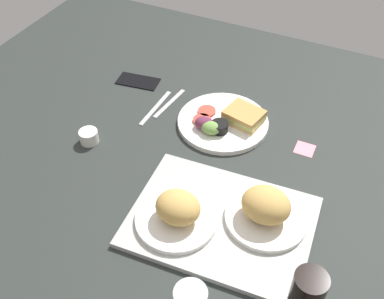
{
  "coord_description": "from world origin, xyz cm",
  "views": [
    {
      "loc": [
        -38.26,
        87.46,
        94.39
      ],
      "look_at": [
        2.0,
        3.0,
        4.0
      ],
      "focal_mm": 43.19,
      "sensor_mm": 36.0,
      "label": 1
    }
  ],
  "objects_px": {
    "plate_with_salad": "(225,122)",
    "espresso_cup": "(89,137)",
    "serving_tray": "(221,222)",
    "fork": "(169,103)",
    "sticky_note": "(305,149)",
    "bread_plate_far": "(177,212)",
    "cell_phone": "(138,81)",
    "bread_plate_near": "(266,209)",
    "knife": "(156,107)"
  },
  "relations": [
    {
      "from": "knife",
      "to": "sticky_note",
      "type": "relative_size",
      "value": 3.39
    },
    {
      "from": "fork",
      "to": "knife",
      "type": "relative_size",
      "value": 0.89
    },
    {
      "from": "serving_tray",
      "to": "knife",
      "type": "bearing_deg",
      "value": -42.09
    },
    {
      "from": "bread_plate_near",
      "to": "cell_phone",
      "type": "relative_size",
      "value": 1.44
    },
    {
      "from": "fork",
      "to": "serving_tray",
      "type": "bearing_deg",
      "value": 48.76
    },
    {
      "from": "bread_plate_far",
      "to": "cell_phone",
      "type": "xyz_separation_m",
      "value": [
        0.4,
        -0.49,
        -0.05
      ]
    },
    {
      "from": "serving_tray",
      "to": "fork",
      "type": "relative_size",
      "value": 2.65
    },
    {
      "from": "espresso_cup",
      "to": "fork",
      "type": "bearing_deg",
      "value": -116.37
    },
    {
      "from": "serving_tray",
      "to": "plate_with_salad",
      "type": "distance_m",
      "value": 0.38
    },
    {
      "from": "espresso_cup",
      "to": "knife",
      "type": "bearing_deg",
      "value": -114.25
    },
    {
      "from": "plate_with_salad",
      "to": "sticky_note",
      "type": "bearing_deg",
      "value": -178.9
    },
    {
      "from": "knife",
      "to": "serving_tray",
      "type": "bearing_deg",
      "value": 48.68
    },
    {
      "from": "fork",
      "to": "sticky_note",
      "type": "relative_size",
      "value": 3.04
    },
    {
      "from": "fork",
      "to": "espresso_cup",
      "type": "bearing_deg",
      "value": -19.9
    },
    {
      "from": "serving_tray",
      "to": "bread_plate_near",
      "type": "distance_m",
      "value": 0.12
    },
    {
      "from": "plate_with_salad",
      "to": "espresso_cup",
      "type": "distance_m",
      "value": 0.41
    },
    {
      "from": "bread_plate_far",
      "to": "sticky_note",
      "type": "xyz_separation_m",
      "value": [
        -0.21,
        -0.41,
        -0.05
      ]
    },
    {
      "from": "plate_with_salad",
      "to": "espresso_cup",
      "type": "bearing_deg",
      "value": 35.46
    },
    {
      "from": "fork",
      "to": "cell_phone",
      "type": "distance_m",
      "value": 0.17
    },
    {
      "from": "plate_with_salad",
      "to": "knife",
      "type": "bearing_deg",
      "value": 3.83
    },
    {
      "from": "plate_with_salad",
      "to": "bread_plate_near",
      "type": "bearing_deg",
      "value": 127.47
    },
    {
      "from": "serving_tray",
      "to": "fork",
      "type": "height_order",
      "value": "serving_tray"
    },
    {
      "from": "espresso_cup",
      "to": "knife",
      "type": "height_order",
      "value": "espresso_cup"
    },
    {
      "from": "bread_plate_far",
      "to": "sticky_note",
      "type": "distance_m",
      "value": 0.46
    },
    {
      "from": "knife",
      "to": "sticky_note",
      "type": "xyz_separation_m",
      "value": [
        -0.49,
        -0.02,
        -0.0
      ]
    },
    {
      "from": "knife",
      "to": "sticky_note",
      "type": "bearing_deg",
      "value": 93.2
    },
    {
      "from": "bread_plate_far",
      "to": "plate_with_salad",
      "type": "bearing_deg",
      "value": -84.55
    },
    {
      "from": "bread_plate_far",
      "to": "knife",
      "type": "relative_size",
      "value": 1.09
    },
    {
      "from": "cell_phone",
      "to": "bread_plate_near",
      "type": "bearing_deg",
      "value": 138.48
    },
    {
      "from": "fork",
      "to": "cell_phone",
      "type": "xyz_separation_m",
      "value": [
        0.16,
        -0.06,
        0.0
      ]
    },
    {
      "from": "serving_tray",
      "to": "sticky_note",
      "type": "relative_size",
      "value": 8.04
    },
    {
      "from": "espresso_cup",
      "to": "plate_with_salad",
      "type": "bearing_deg",
      "value": -144.54
    },
    {
      "from": "serving_tray",
      "to": "fork",
      "type": "distance_m",
      "value": 0.51
    },
    {
      "from": "bread_plate_near",
      "to": "knife",
      "type": "height_order",
      "value": "bread_plate_near"
    },
    {
      "from": "serving_tray",
      "to": "cell_phone",
      "type": "relative_size",
      "value": 3.13
    },
    {
      "from": "plate_with_salad",
      "to": "bread_plate_far",
      "type": "bearing_deg",
      "value": 95.45
    },
    {
      "from": "espresso_cup",
      "to": "cell_phone",
      "type": "distance_m",
      "value": 0.33
    },
    {
      "from": "plate_with_salad",
      "to": "cell_phone",
      "type": "relative_size",
      "value": 1.96
    },
    {
      "from": "espresso_cup",
      "to": "fork",
      "type": "relative_size",
      "value": 0.33
    },
    {
      "from": "espresso_cup",
      "to": "knife",
      "type": "xyz_separation_m",
      "value": [
        -0.1,
        -0.22,
        -0.02
      ]
    },
    {
      "from": "bread_plate_near",
      "to": "cell_phone",
      "type": "distance_m",
      "value": 0.71
    },
    {
      "from": "serving_tray",
      "to": "bread_plate_near",
      "type": "height_order",
      "value": "bread_plate_near"
    },
    {
      "from": "knife",
      "to": "cell_phone",
      "type": "relative_size",
      "value": 1.32
    },
    {
      "from": "serving_tray",
      "to": "knife",
      "type": "relative_size",
      "value": 2.37
    },
    {
      "from": "bread_plate_near",
      "to": "sticky_note",
      "type": "relative_size",
      "value": 3.7
    },
    {
      "from": "bread_plate_near",
      "to": "espresso_cup",
      "type": "relative_size",
      "value": 3.7
    },
    {
      "from": "bread_plate_near",
      "to": "fork",
      "type": "xyz_separation_m",
      "value": [
        0.44,
        -0.33,
        -0.05
      ]
    },
    {
      "from": "bread_plate_near",
      "to": "plate_with_salad",
      "type": "xyz_separation_m",
      "value": [
        0.23,
        -0.3,
        -0.04
      ]
    },
    {
      "from": "bread_plate_near",
      "to": "bread_plate_far",
      "type": "bearing_deg",
      "value": 26.77
    },
    {
      "from": "sticky_note",
      "to": "knife",
      "type": "bearing_deg",
      "value": 2.42
    }
  ]
}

